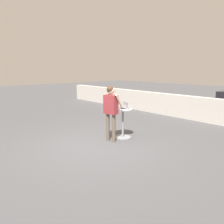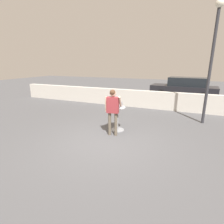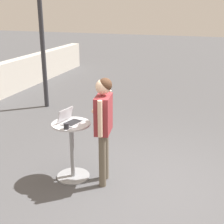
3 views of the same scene
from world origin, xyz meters
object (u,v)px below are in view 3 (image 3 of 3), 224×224
standing_person (103,118)px  coffee_mug (66,126)px  laptop (70,120)px  cafe_table (72,148)px

standing_person → coffee_mug: bearing=117.0°
laptop → standing_person: 0.56m
cafe_table → laptop: (0.01, 0.02, 0.48)m
cafe_table → standing_person: standing_person is taller
cafe_table → coffee_mug: size_ratio=8.53×
cafe_table → standing_person: bearing=-87.7°
cafe_table → coffee_mug: coffee_mug is taller
laptop → coffee_mug: 0.25m
laptop → coffee_mug: bearing=-166.9°
laptop → standing_person: size_ratio=0.23×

